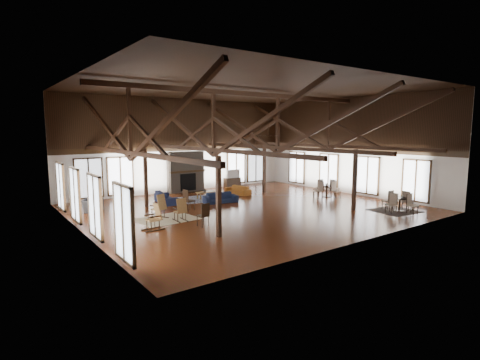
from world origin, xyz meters
TOP-DOWN VIEW (x-y plane):
  - floor at (0.00, 0.00)m, footprint 16.00×16.00m
  - ceiling at (0.00, 0.00)m, footprint 16.00×14.00m
  - wall_back at (0.00, 7.00)m, footprint 16.00×0.02m
  - wall_front at (0.00, -7.00)m, footprint 16.00×0.02m
  - wall_left at (-8.00, 0.00)m, footprint 0.02×14.00m
  - wall_right at (8.00, 0.00)m, footprint 0.02×14.00m
  - roof_truss at (0.00, 0.00)m, footprint 15.60×14.07m
  - post_grid at (0.00, 0.00)m, footprint 8.16×7.16m
  - fireplace at (0.00, 6.67)m, footprint 2.50×0.69m
  - ceiling_fan at (0.50, -1.00)m, footprint 1.60×1.60m
  - sofa_navy_front at (-0.29, 2.08)m, footprint 1.99×1.08m
  - sofa_navy_left at (-2.76, 3.79)m, footprint 2.19×1.15m
  - sofa_orange at (2.12, 3.79)m, footprint 1.83×0.95m
  - coffee_table at (-0.31, 3.66)m, footprint 1.07×0.56m
  - vase at (-0.34, 3.70)m, footprint 0.25×0.25m
  - armchair at (-6.64, 3.84)m, footprint 1.25×1.20m
  - side_table_lamp at (-7.26, 4.59)m, footprint 0.46×0.46m
  - rocking_chair_a at (-4.56, 0.54)m, footprint 0.79×0.98m
  - rocking_chair_b at (-4.02, -0.47)m, footprint 0.48×0.82m
  - rocking_chair_c at (-5.51, -1.14)m, footprint 0.86×0.50m
  - side_chair_a at (-2.75, 1.32)m, footprint 0.50×0.50m
  - side_chair_b at (-3.68, -1.88)m, footprint 0.47×0.47m
  - cafe_table_near at (5.63, -4.98)m, footprint 1.82×1.82m
  - cafe_table_far at (5.89, -0.11)m, footprint 1.89×1.89m
  - cup_near at (5.65, -5.08)m, footprint 0.15×0.15m
  - cup_far at (5.86, -0.13)m, footprint 0.18×0.18m
  - tv_console at (3.75, 6.75)m, footprint 1.22×0.46m
  - television at (3.77, 6.75)m, footprint 1.04×0.17m
  - rug_tan at (-4.38, 0.25)m, footprint 2.72×2.22m
  - rug_navy at (-0.38, 3.70)m, footprint 3.20×2.53m
  - rug_dark at (5.53, -4.79)m, footprint 2.25×2.09m

SIDE VIEW (x-z plane):
  - floor at x=0.00m, z-range 0.00..0.00m
  - rug_tan at x=-4.38m, z-range 0.00..0.01m
  - rug_navy at x=-0.38m, z-range 0.00..0.01m
  - rug_dark at x=5.53m, z-range 0.00..0.01m
  - sofa_orange at x=2.12m, z-range 0.00..0.51m
  - sofa_navy_front at x=-0.29m, z-range 0.00..0.55m
  - sofa_navy_left at x=-2.76m, z-range 0.00..0.61m
  - tv_console at x=3.75m, z-range 0.00..0.61m
  - armchair at x=-6.64m, z-range 0.00..0.62m
  - coffee_table at x=-0.31m, z-range 0.15..0.55m
  - side_table_lamp at x=-7.26m, z-range -0.14..1.03m
  - cafe_table_near at x=5.63m, z-range 0.00..0.95m
  - rocking_chair_b at x=-4.02m, z-range -0.03..1.00m
  - cafe_table_far at x=5.89m, z-range 0.00..0.99m
  - vase at x=-0.34m, z-range 0.41..0.61m
  - rocking_chair_c at x=-5.51m, z-range -0.03..1.04m
  - rocking_chair_a at x=-4.56m, z-range -0.03..1.09m
  - side_chair_b at x=-3.68m, z-range 0.08..1.07m
  - side_chair_a at x=-2.75m, z-range 0.09..1.15m
  - cup_near at x=5.65m, z-range 0.68..0.78m
  - cup_far at x=5.86m, z-range 0.71..0.82m
  - television at x=3.77m, z-range 0.61..1.21m
  - fireplace at x=0.00m, z-range -0.01..2.59m
  - post_grid at x=0.00m, z-range 0.00..3.05m
  - wall_back at x=0.00m, z-range 0.00..6.00m
  - wall_front at x=0.00m, z-range 0.00..6.00m
  - wall_left at x=-8.00m, z-range 0.00..6.00m
  - wall_right at x=8.00m, z-range 0.00..6.00m
  - ceiling_fan at x=0.50m, z-range 3.36..4.11m
  - roof_truss at x=0.00m, z-range 2.46..5.60m
  - ceiling at x=0.00m, z-range 5.99..6.01m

